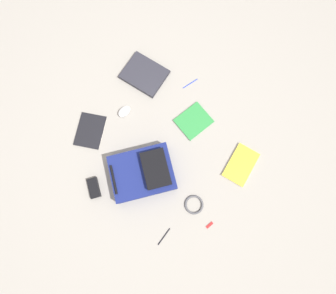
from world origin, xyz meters
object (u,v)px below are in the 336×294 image
book_red (241,165)px  power_brick (94,188)px  book_comic (194,121)px  pen_black (190,83)px  computer_mouse (124,111)px  usb_stick (210,225)px  pen_blue (164,237)px  cable_coil (194,205)px  backpack (144,173)px  book_blue (90,131)px  laptop (144,74)px

book_red → power_brick: bearing=-135.8°
book_comic → book_red: 0.46m
book_comic → pen_black: (-0.19, 0.23, -0.00)m
computer_mouse → pen_black: bearing=71.2°
book_comic → usb_stick: book_comic is taller
book_red → computer_mouse: size_ratio=2.75×
book_comic → computer_mouse: (-0.46, -0.24, 0.01)m
power_brick → pen_blue: 0.59m
computer_mouse → pen_black: computer_mouse is taller
cable_coil → pen_black: cable_coil is taller
book_comic → backpack: bearing=-96.9°
book_red → computer_mouse: (-0.92, -0.16, 0.01)m
backpack → pen_black: 0.77m
backpack → book_blue: bearing=177.3°
power_brick → pen_blue: (0.59, 0.02, -0.01)m
laptop → power_brick: size_ratio=2.33×
book_blue → power_brick: (0.28, -0.31, 0.01)m
pen_black → backpack: bearing=-80.5°
pen_blue → usb_stick: pen_blue is taller
power_brick → book_red: bearing=44.2°
book_blue → cable_coil: size_ratio=2.35×
book_red → computer_mouse: 0.93m
pen_blue → book_blue: bearing=161.4°
laptop → computer_mouse: bearing=-80.4°
book_blue → book_red: (1.03, 0.42, 0.00)m
laptop → book_blue: bearing=-96.1°
pen_black → pen_blue: 1.13m
backpack → power_brick: size_ratio=3.79×
backpack → usb_stick: (0.57, -0.03, -0.07)m
cable_coil → power_brick: power_brick is taller
book_comic → usb_stick: bearing=-47.5°
backpack → book_blue: 0.52m
laptop → usb_stick: laptop is taller
cable_coil → pen_blue: bearing=-99.3°
backpack → pen_black: backpack is taller
cable_coil → pen_black: 0.90m
pen_black → computer_mouse: bearing=-119.9°
book_blue → usb_stick: bearing=-2.7°
backpack → laptop: size_ratio=1.62×
computer_mouse → usb_stick: (0.96, -0.31, -0.02)m
book_comic → computer_mouse: computer_mouse is taller
laptop → pen_black: bearing=24.1°
computer_mouse → backpack: bearing=-24.7°
cable_coil → backpack: bearing=-176.6°
book_red → backpack: bearing=-139.4°
pen_blue → usb_stick: 0.32m
laptop → book_comic: 0.52m
backpack → book_red: 0.69m
power_brick → laptop: bearing=103.7°
book_comic → cable_coil: (0.34, -0.50, 0.00)m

